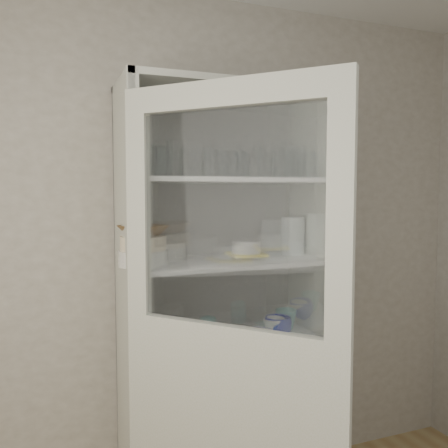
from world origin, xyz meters
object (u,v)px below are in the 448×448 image
object	(u,v)px
goblet_2	(240,162)
mug_teal	(286,319)
glass_platter	(246,257)
goblet_1	(211,160)
measuring_cups	(211,340)
mug_blue	(278,327)
pantry_cabinet	(220,320)
goblet_3	(259,161)
plate_stack_front	(143,258)
yellow_trivet	(246,254)
cream_bowl	(143,243)
grey_bowl_stack	(293,236)
goblet_0	(170,162)
teal_jar	(208,329)
plate_stack_back	(165,251)
tin_box	(246,411)
cream_dish	(192,416)
terracotta_bowl	(143,231)
white_ramekin	(247,247)
white_canister	(141,333)
cupboard_door	(229,385)
mug_white	(274,328)

from	to	relation	value
goblet_2	mug_teal	xyz separation A→B (m)	(0.25, -0.05, -0.83)
glass_platter	goblet_1	bearing A→B (deg)	130.90
goblet_1	goblet_2	bearing A→B (deg)	-9.20
glass_platter	measuring_cups	bearing A→B (deg)	-176.83
mug_blue	pantry_cabinet	bearing A→B (deg)	157.81
goblet_3	plate_stack_front	size ratio (longest dim) A/B	0.82
yellow_trivet	mug_blue	xyz separation A→B (m)	(0.16, -0.04, -0.37)
pantry_cabinet	goblet_1	world-z (taller)	pantry_cabinet
goblet_1	goblet_2	distance (m)	0.15
cream_bowl	measuring_cups	size ratio (longest dim) A/B	2.35
glass_platter	grey_bowl_stack	distance (m)	0.32
goblet_0	grey_bowl_stack	xyz separation A→B (m)	(0.65, -0.04, -0.37)
goblet_1	teal_jar	xyz separation A→B (m)	(-0.05, -0.08, -0.84)
plate_stack_back	tin_box	distance (m)	0.91
plate_stack_back	cream_dish	world-z (taller)	plate_stack_back
glass_platter	terracotta_bowl	bearing A→B (deg)	-179.46
measuring_cups	white_ramekin	bearing A→B (deg)	3.17
measuring_cups	yellow_trivet	bearing A→B (deg)	3.17
goblet_2	grey_bowl_stack	xyz separation A→B (m)	(0.28, -0.05, -0.38)
white_canister	cream_dish	world-z (taller)	white_canister
goblet_3	glass_platter	distance (m)	0.52
pantry_cabinet	plate_stack_back	distance (m)	0.46
mug_blue	tin_box	world-z (taller)	mug_blue
cupboard_door	goblet_3	size ratio (longest dim) A/B	10.86
terracotta_bowl	white_ramekin	bearing A→B (deg)	0.54
glass_platter	goblet_0	bearing A→B (deg)	161.26
goblet_3	mug_blue	distance (m)	0.86
white_ramekin	measuring_cups	distance (m)	0.48
mug_white	goblet_2	bearing A→B (deg)	116.95
mug_teal	cream_dish	xyz separation A→B (m)	(-0.54, -0.04, -0.42)
goblet_0	plate_stack_back	distance (m)	0.44
white_canister	tin_box	world-z (taller)	white_canister
white_canister	white_ramekin	bearing A→B (deg)	-8.78
plate_stack_back	goblet_3	bearing A→B (deg)	-2.32
terracotta_bowl	yellow_trivet	size ratio (longest dim) A/B	1.20
plate_stack_front	cream_bowl	size ratio (longest dim) A/B	1.08
goblet_2	mug_teal	world-z (taller)	goblet_2
cupboard_door	white_canister	distance (m)	0.63
terracotta_bowl	cream_dish	bearing A→B (deg)	9.12
tin_box	goblet_2	bearing A→B (deg)	82.08
yellow_trivet	white_ramekin	xyz separation A→B (m)	(0.00, 0.00, 0.04)
white_canister	teal_jar	bearing A→B (deg)	-1.65
mug_teal	mug_white	distance (m)	0.18
pantry_cabinet	grey_bowl_stack	distance (m)	0.58
terracotta_bowl	mug_white	world-z (taller)	terracotta_bowl
goblet_0	measuring_cups	size ratio (longest dim) A/B	1.70
plate_stack_back	cupboard_door	bearing A→B (deg)	-83.98
white_canister	tin_box	distance (m)	0.68
white_canister	goblet_1	bearing A→B (deg)	10.79
goblet_2	mug_blue	bearing A→B (deg)	-50.48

